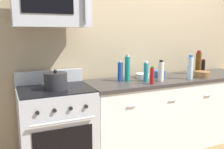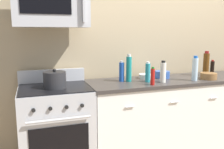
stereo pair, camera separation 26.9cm
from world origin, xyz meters
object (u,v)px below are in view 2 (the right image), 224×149
Objects in this scene: bowl_wooden_salad at (208,76)px; microwave at (51,8)px; bottle_dish_soap at (148,72)px; bottle_soy_sauce_dark at (212,67)px; range_oven at (56,127)px; bowl_white_ceramic at (146,76)px; bottle_vinegar_white at (163,72)px; bottle_wine_amber at (206,64)px; bottle_sparkling_teal at (129,69)px; bottle_soda_blue at (122,72)px; stockpot at (55,80)px; bottle_water_clear at (195,69)px; bowl_blue_mixing at (162,74)px; bottle_hot_sauce_red at (153,76)px.

microwave is at bearing 173.83° from bowl_wooden_salad.
bottle_soy_sauce_dark is at bearing 11.24° from bottle_dish_soap.
bowl_wooden_salad is (1.88, -0.16, 0.49)m from range_oven.
range_oven reaches higher than bowl_white_ceramic.
bottle_wine_amber reaches higher than bottle_vinegar_white.
bottle_sparkling_teal is 1.65× the size of bottle_soy_sauce_dark.
bottle_vinegar_white is 1.47× the size of bowl_white_ceramic.
range_oven is at bearing 175.19° from bowl_wooden_salad.
range_oven is 4.41× the size of bottle_dish_soap.
bottle_sparkling_teal is at bearing -174.76° from bottle_soy_sauce_dark.
bottle_soda_blue is 0.31m from bottle_dish_soap.
bottle_soy_sauce_dark is at bearing 3.43° from bottle_soda_blue.
bottle_vinegar_white is at bearing -4.49° from stockpot.
bottle_vinegar_white reaches higher than bowl_wooden_salad.
bowl_white_ceramic is at bearing 69.10° from bottle_dish_soap.
bottle_soy_sauce_dark is 0.22m from bottle_wine_amber.
bottle_water_clear reaches higher than bottle_vinegar_white.
range_oven is 6.14× the size of bowl_white_ceramic.
microwave is 2.28× the size of bottle_sparkling_teal.
bottle_dish_soap is 1.29× the size of bowl_blue_mixing.
bowl_wooden_salad is (0.65, -0.01, -0.08)m from bottle_vinegar_white.
bowl_blue_mixing is (-0.28, 0.28, -0.10)m from bottle_water_clear.
microwave is 3.70× the size of bowl_wooden_salad.
microwave reaches higher than bottle_dish_soap.
microwave reaches higher than bottle_wine_amber.
microwave is at bearing 89.71° from range_oven.
bowl_wooden_salad reaches higher than bowl_white_ceramic.
bottle_dish_soap is at bearing 156.30° from bottle_vinegar_white.
bottle_sparkling_teal is at bearing -157.86° from bowl_white_ceramic.
bottle_water_clear reaches higher than bottle_soy_sauce_dark.
bottle_dish_soap is 0.73× the size of bottle_wine_amber.
stockpot reaches higher than bottle_hot_sauce_red.
bottle_vinegar_white is at bearing -6.95° from range_oven.
bottle_soda_blue is 1.33× the size of bowl_blue_mixing.
bottle_water_clear is at bearing -14.72° from bottle_sparkling_teal.
range_oven is 1.06m from bottle_sparkling_teal.
range_oven is at bearing 90.00° from stockpot.
bowl_white_ceramic is (0.10, 0.37, -0.07)m from bottle_hot_sauce_red.
bowl_white_ceramic is (0.08, 0.22, -0.09)m from bottle_dish_soap.
bottle_water_clear is at bearing -32.56° from bowl_white_ceramic.
bottle_vinegar_white reaches higher than stockpot.
bowl_blue_mixing is (1.37, 0.05, -0.78)m from microwave.
bottle_vinegar_white reaches higher than bottle_hot_sauce_red.
stockpot is at bearing 175.51° from bottle_vinegar_white.
bottle_sparkling_teal is 1.73× the size of bowl_blue_mixing.
bottle_soy_sauce_dark reaches higher than bowl_wooden_salad.
range_oven is at bearing -175.89° from bowl_blue_mixing.
bottle_sparkling_teal reaches higher than bottle_soy_sauce_dark.
bottle_wine_amber reaches higher than range_oven.
bottle_vinegar_white reaches higher than bowl_blue_mixing.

